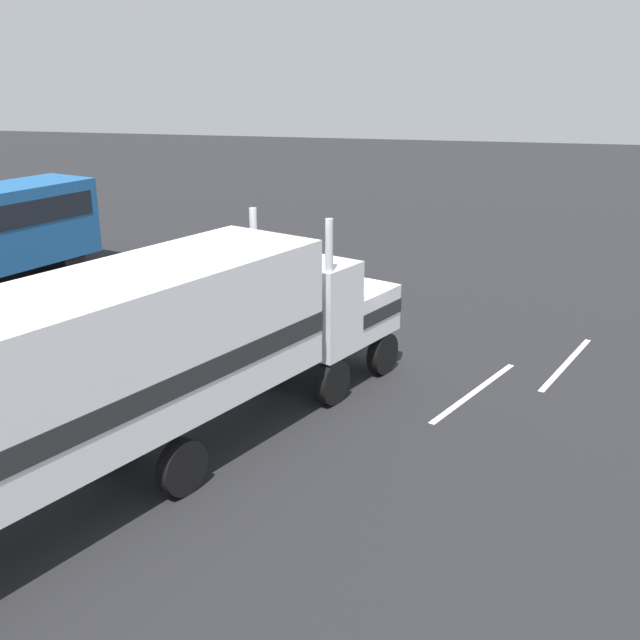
{
  "coord_description": "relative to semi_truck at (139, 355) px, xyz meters",
  "views": [
    {
      "loc": [
        -19.13,
        -3.57,
        7.86
      ],
      "look_at": [
        -1.22,
        0.42,
        1.6
      ],
      "focal_mm": 43.35,
      "sensor_mm": 36.0,
      "label": 1
    }
  ],
  "objects": [
    {
      "name": "semi_truck",
      "position": [
        0.0,
        0.0,
        0.0
      ],
      "size": [
        13.99,
        7.91,
        4.5
      ],
      "color": "white",
      "rests_on": "ground_plane"
    },
    {
      "name": "lane_stripe_mid",
      "position": [
        7.84,
        -8.6,
        -2.52
      ],
      "size": [
        4.18,
        1.68,
        0.01
      ],
      "primitive_type": "cube",
      "rotation": [
        0.0,
        0.0,
        -0.36
      ],
      "color": "silver",
      "rests_on": "ground_plane"
    },
    {
      "name": "ground_plane",
      "position": [
        6.62,
        -2.73,
        -2.52
      ],
      "size": [
        120.0,
        120.0,
        0.0
      ],
      "primitive_type": "plane",
      "color": "#232326"
    },
    {
      "name": "lane_stripe_near",
      "position": [
        5.41,
        -6.23,
        -2.52
      ],
      "size": [
        4.08,
        1.96,
        0.01
      ],
      "primitive_type": "cube",
      "rotation": [
        0.0,
        0.0,
        -0.42
      ],
      "color": "silver",
      "rests_on": "ground_plane"
    },
    {
      "name": "person_bystander",
      "position": [
        4.04,
        1.41,
        -1.63
      ],
      "size": [
        0.38,
        0.48,
        1.63
      ],
      "color": "black",
      "rests_on": "ground_plane"
    }
  ]
}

